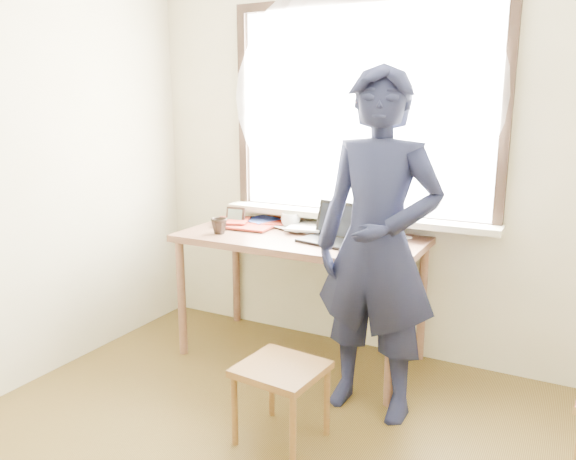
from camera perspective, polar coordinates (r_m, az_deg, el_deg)
The scene contains 12 objects.
room_shell at distance 2.03m, azimuth -5.75°, elevation 12.11°, with size 3.52×4.02×2.61m.
desk at distance 3.60m, azimuth 1.31°, elevation -1.91°, with size 1.54×0.77×0.83m.
laptop at distance 3.45m, azimuth 4.63°, elevation -0.23°, with size 0.39×0.34×0.23m.
mug_white at distance 3.80m, azimuth 0.27°, elevation 0.98°, with size 0.13×0.13×0.10m, color white.
mug_dark at distance 3.66m, azimuth -7.00°, elevation 0.40°, with size 0.11×0.11×0.10m, color black.
mouse at distance 3.31m, azimuth 7.78°, elevation -1.49°, with size 0.10×0.07×0.04m, color black.
desk_clutter at distance 3.87m, azimuth -1.36°, elevation 0.78°, with size 0.79×0.50×0.05m.
book_a at distance 3.95m, azimuth -2.70°, elevation 0.83°, with size 0.19×0.26×0.02m, color white.
book_b at distance 3.60m, azimuth 9.04°, elevation -0.53°, with size 0.18×0.25×0.02m, color white.
picture_frame at distance 3.93m, azimuth -5.35°, elevation 1.38°, with size 0.14×0.03×0.11m.
work_chair at distance 2.85m, azimuth -0.69°, elevation -14.74°, with size 0.42×0.41×0.40m.
person at distance 2.97m, azimuth 9.07°, elevation -1.69°, with size 0.67×0.44×1.85m, color black.
Camera 1 is at (1.10, -1.49, 1.66)m, focal length 35.00 mm.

